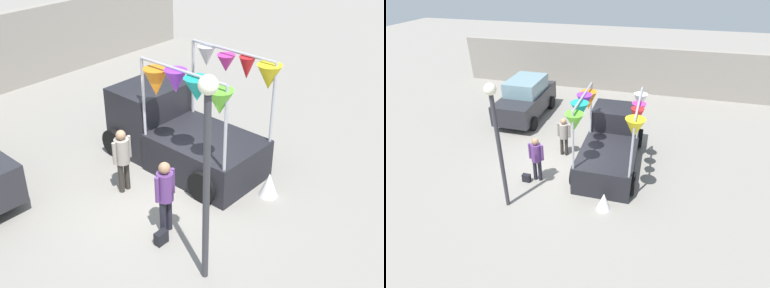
# 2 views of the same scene
# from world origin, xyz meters

# --- Properties ---
(ground_plane) EXTENTS (60.00, 60.00, 0.00)m
(ground_plane) POSITION_xyz_m (0.00, 0.00, 0.00)
(ground_plane) COLOR gray
(vendor_truck) EXTENTS (2.48, 4.16, 2.98)m
(vendor_truck) POSITION_xyz_m (1.43, 0.83, 0.93)
(vendor_truck) COLOR black
(vendor_truck) RESTS_ON ground
(parked_car) EXTENTS (1.88, 4.00, 1.88)m
(parked_car) POSITION_xyz_m (-3.21, 3.73, 0.94)
(parked_car) COLOR #26262B
(parked_car) RESTS_ON ground
(person_customer) EXTENTS (0.53, 0.34, 1.67)m
(person_customer) POSITION_xyz_m (-0.82, -0.96, 1.01)
(person_customer) COLOR black
(person_customer) RESTS_ON ground
(person_vendor) EXTENTS (0.53, 0.34, 1.59)m
(person_vendor) POSITION_xyz_m (-0.41, 0.82, 0.95)
(person_vendor) COLOR #2D2823
(person_vendor) RESTS_ON ground
(handbag) EXTENTS (0.28, 0.16, 0.28)m
(handbag) POSITION_xyz_m (-1.17, -1.16, 0.14)
(handbag) COLOR black
(handbag) RESTS_ON ground
(street_lamp) EXTENTS (0.32, 0.32, 3.97)m
(street_lamp) POSITION_xyz_m (-1.27, -2.40, 2.59)
(street_lamp) COLOR #333338
(street_lamp) RESTS_ON ground
(brick_boundary_wall) EXTENTS (18.00, 0.36, 2.60)m
(brick_boundary_wall) POSITION_xyz_m (0.00, 8.40, 1.30)
(brick_boundary_wall) COLOR gray
(brick_boundary_wall) RESTS_ON ground
(folded_kite_bundle_white) EXTENTS (0.58, 0.58, 0.60)m
(folded_kite_bundle_white) POSITION_xyz_m (1.66, -1.84, 0.30)
(folded_kite_bundle_white) COLOR white
(folded_kite_bundle_white) RESTS_ON ground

